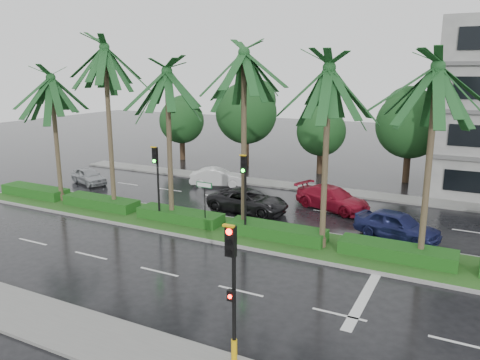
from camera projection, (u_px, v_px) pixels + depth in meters
The scene contains 17 objects.
ground at pixel (217, 237), 24.72m from camera, with size 120.00×120.00×0.00m, color black.
near_sidewalk at pixel (66, 327), 15.89m from camera, with size 40.00×2.40×0.12m, color slate.
far_sidewalk at pixel (297, 187), 35.09m from camera, with size 40.00×2.00×0.12m, color slate.
median at pixel (226, 230), 25.57m from camera, with size 36.00×4.00×0.15m.
hedge at pixel (226, 223), 25.49m from camera, with size 35.20×1.40×0.60m.
lane_markings at pixel (266, 249), 23.00m from camera, with size 34.00×13.06×0.01m.
palm_row at pixel (204, 77), 24.28m from camera, with size 26.30×4.20×10.53m.
signal_near at pixel (232, 288), 13.35m from camera, with size 0.34×0.45×4.36m.
signal_median_left at pixel (157, 173), 26.08m from camera, with size 0.34×0.42×4.36m.
signal_median_right at pixel (245, 183), 23.63m from camera, with size 0.34×0.42×4.36m.
street_sign at pixel (204, 193), 25.10m from camera, with size 0.95×0.09×2.60m.
bg_trees at pixel (320, 120), 38.96m from camera, with size 32.41×5.51×7.96m.
car_silver at pixel (89, 176), 36.01m from camera, with size 3.67×1.47×1.25m, color #A1A4A9.
car_white at pixel (218, 177), 35.38m from camera, with size 4.12×1.44×1.36m, color silver.
car_darkgrey at pixel (248, 201), 28.91m from camera, with size 5.05×2.33×1.40m, color black.
car_red at pixel (332, 198), 29.40m from camera, with size 4.98×2.03×1.45m, color maroon.
car_blue at pixel (397, 225), 24.22m from camera, with size 4.39×1.77×1.50m, color navy.
Camera 1 is at (11.82, -20.21, 8.58)m, focal length 35.00 mm.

